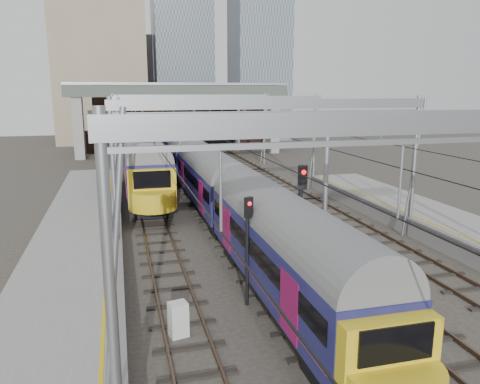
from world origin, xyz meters
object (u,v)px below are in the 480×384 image
object	(u,v)px
train_main	(192,163)
train_second	(135,140)
signal_near_left	(248,237)
signal_near_centre	(300,214)
relay_cabinet	(178,319)

from	to	relation	value
train_main	train_second	world-z (taller)	train_second
train_main	signal_near_left	world-z (taller)	train_main
signal_near_centre	relay_cabinet	xyz separation A→B (m)	(-5.40, -2.54, -2.73)
signal_near_left	signal_near_centre	world-z (taller)	signal_near_centre
train_second	signal_near_centre	distance (m)	38.52
train_main	relay_cabinet	bearing A→B (deg)	-100.12
train_main	signal_near_centre	bearing A→B (deg)	-86.83
train_main	train_second	size ratio (longest dim) A/B	1.12
train_main	signal_near_left	bearing A→B (deg)	-93.42
train_main	signal_near_centre	xyz separation A→B (m)	(1.17, -21.17, 0.98)
train_main	relay_cabinet	world-z (taller)	train_main
train_second	signal_near_centre	world-z (taller)	signal_near_centre
relay_cabinet	train_second	bearing A→B (deg)	76.87
train_main	signal_near_centre	world-z (taller)	signal_near_centre
train_main	train_second	xyz separation A→B (m)	(-4.00, 16.99, 0.30)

